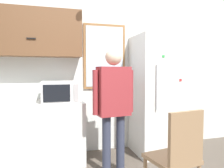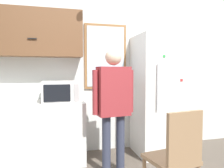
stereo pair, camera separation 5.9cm
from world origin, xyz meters
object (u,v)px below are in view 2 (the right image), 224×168
object	(u,v)px
refrigerator	(159,95)
microwave	(60,92)
person	(113,98)
chair	(176,153)

from	to	relation	value
refrigerator	microwave	bearing A→B (deg)	-179.39
refrigerator	person	bearing A→B (deg)	-150.97
microwave	refrigerator	bearing A→B (deg)	0.61
person	chair	bearing A→B (deg)	-68.61
microwave	chair	distance (m)	1.76
refrigerator	chair	xyz separation A→B (m)	(-0.46, -1.30, -0.43)
microwave	chair	size ratio (longest dim) A/B	0.52
microwave	refrigerator	xyz separation A→B (m)	(1.55, 0.02, -0.09)
person	chair	size ratio (longest dim) A/B	1.69
microwave	refrigerator	world-z (taller)	refrigerator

